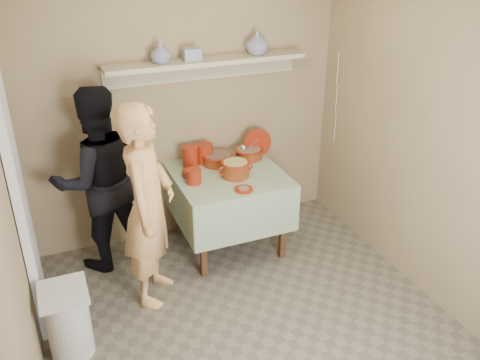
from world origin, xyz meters
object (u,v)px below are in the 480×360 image
serving_table (228,185)px  cazuela_rice (235,168)px  person_cook (149,206)px  trash_bin (68,321)px  person_helper (99,180)px

serving_table → cazuela_rice: bearing=-68.6°
cazuela_rice → person_cook: bearing=-157.4°
person_cook → trash_bin: 0.99m
serving_table → trash_bin: 1.81m
person_helper → trash_bin: 1.26m
person_helper → person_cook: bearing=106.0°
person_helper → cazuela_rice: 1.18m
person_cook → person_helper: bearing=51.8°
trash_bin → person_helper: bearing=67.9°
person_cook → trash_bin: person_cook is taller
cazuela_rice → person_helper: bearing=166.8°
cazuela_rice → trash_bin: 1.85m
person_helper → cazuela_rice: bearing=158.7°
person_cook → person_helper: size_ratio=1.01×
serving_table → trash_bin: bearing=-150.3°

